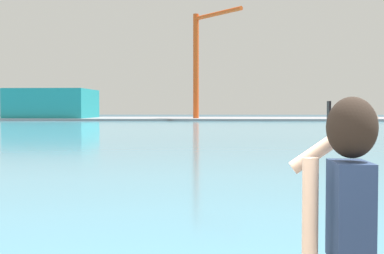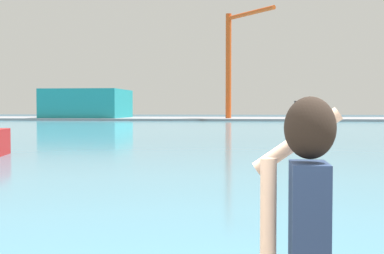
{
  "view_description": "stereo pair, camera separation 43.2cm",
  "coord_description": "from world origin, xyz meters",
  "views": [
    {
      "loc": [
        -0.18,
        -2.41,
        2.25
      ],
      "look_at": [
        -0.49,
        3.95,
        2.01
      ],
      "focal_mm": 48.02,
      "sensor_mm": 36.0,
      "label": 1
    },
    {
      "loc": [
        0.25,
        -2.37,
        2.25
      ],
      "look_at": [
        -0.49,
        3.95,
        2.01
      ],
      "focal_mm": 48.02,
      "sensor_mm": 36.0,
      "label": 2
    }
  ],
  "objects": [
    {
      "name": "ground_plane",
      "position": [
        0.0,
        50.0,
        0.0
      ],
      "size": [
        220.0,
        220.0,
        0.0
      ],
      "primitive_type": "plane",
      "color": "#334751"
    },
    {
      "name": "far_shore_dock",
      "position": [
        0.0,
        92.0,
        0.19
      ],
      "size": [
        140.0,
        20.0,
        0.38
      ],
      "primitive_type": "cube",
      "color": "gray",
      "rests_on": "ground_plane"
    },
    {
      "name": "warehouse_left",
      "position": [
        -30.11,
        90.28,
        2.99
      ],
      "size": [
        14.0,
        13.49,
        5.2
      ],
      "primitive_type": "cube",
      "color": "teal",
      "rests_on": "far_shore_dock"
    },
    {
      "name": "harbor_water",
      "position": [
        0.0,
        52.0,
        0.01
      ],
      "size": [
        140.0,
        100.0,
        0.02
      ],
      "primitive_type": "cube",
      "color": "teal",
      "rests_on": "ground_plane"
    },
    {
      "name": "port_crane",
      "position": [
        -2.9,
        86.9,
        11.52
      ],
      "size": [
        8.24,
        9.89,
        18.26
      ],
      "color": "#D84C19",
      "rests_on": "far_shore_dock"
    },
    {
      "name": "person_photographer",
      "position": [
        0.55,
        0.47,
        1.64
      ],
      "size": [
        0.52,
        0.55,
        1.74
      ],
      "rotation": [
        0.0,
        0.0,
        1.57
      ],
      "color": "#2D3342",
      "rests_on": "quay_promenade"
    }
  ]
}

